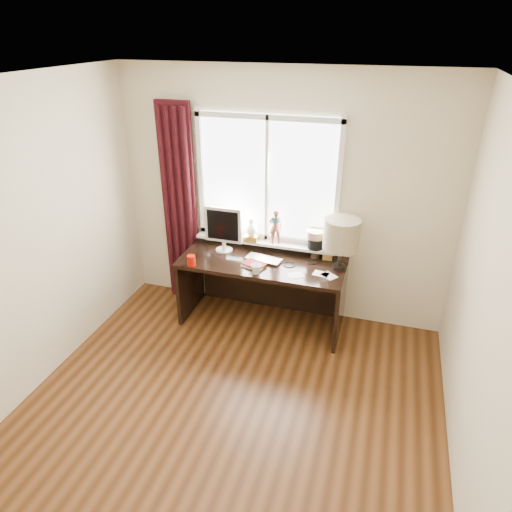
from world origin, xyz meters
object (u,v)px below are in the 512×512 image
(desk, at_px, (265,277))
(table_lamp, at_px, (342,235))
(laptop, at_px, (264,259))
(red_cup, at_px, (191,261))
(mug, at_px, (256,269))
(monitor, at_px, (223,227))

(desk, height_order, table_lamp, table_lamp)
(laptop, distance_m, table_lamp, 0.83)
(laptop, relative_size, desk, 0.22)
(laptop, xyz_separation_m, red_cup, (-0.67, -0.32, 0.04))
(mug, xyz_separation_m, monitor, (-0.47, 0.38, 0.23))
(laptop, distance_m, desk, 0.27)
(desk, xyz_separation_m, monitor, (-0.46, 0.02, 0.52))
(laptop, height_order, monitor, monitor)
(laptop, relative_size, table_lamp, 0.71)
(red_cup, relative_size, monitor, 0.23)
(monitor, bearing_deg, laptop, -11.71)
(red_cup, bearing_deg, laptop, 25.28)
(laptop, bearing_deg, red_cup, -144.62)
(laptop, xyz_separation_m, mug, (-0.00, -0.28, 0.04))
(desk, bearing_deg, monitor, 177.89)
(mug, xyz_separation_m, red_cup, (-0.67, -0.03, 0.00))
(red_cup, height_order, monitor, monitor)
(mug, distance_m, monitor, 0.65)
(laptop, height_order, red_cup, red_cup)
(red_cup, relative_size, table_lamp, 0.21)
(laptop, distance_m, monitor, 0.55)
(mug, bearing_deg, monitor, 141.21)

